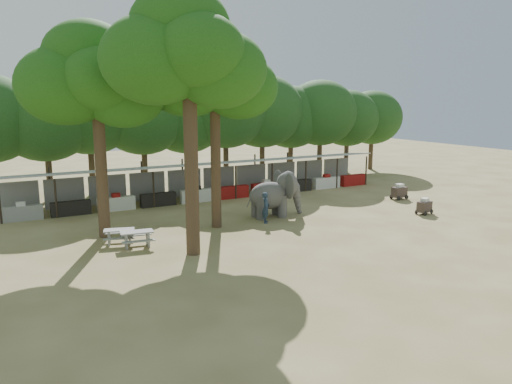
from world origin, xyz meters
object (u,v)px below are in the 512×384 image
yard_tree_center (184,52)px  picnic_table_near (137,237)px  yard_tree_left (92,78)px  cart_back (399,192)px  yard_tree_back (211,73)px  picnic_table_far (119,234)px  handler (266,208)px  cart_front (424,206)px  elephant (275,194)px

yard_tree_center → picnic_table_near: (-1.88, 2.18, -8.69)m
yard_tree_left → cart_back: yard_tree_left is taller
yard_tree_back → picnic_table_far: size_ratio=6.31×
handler → cart_front: size_ratio=1.54×
yard_tree_back → picnic_table_far: (-5.51, -0.88, -8.05)m
picnic_table_near → cart_back: 19.95m
yard_tree_left → elephant: yard_tree_left is taller
elephant → picnic_table_near: size_ratio=2.07×
picnic_table_near → yard_tree_left: bearing=119.8°
cart_front → cart_back: 4.66m
yard_tree_back → cart_front: 15.63m
elephant → picnic_table_near: bearing=-161.7°
picnic_table_far → cart_back: cart_back is taller
yard_tree_back → yard_tree_center: bearing=-126.9°
yard_tree_back → yard_tree_left: bearing=170.5°
yard_tree_center → yard_tree_back: 5.04m
handler → yard_tree_back: bearing=112.6°
yard_tree_back → handler: 8.26m
handler → cart_front: handler is taller
picnic_table_far → cart_front: (18.43, -2.69, 0.02)m
picnic_table_far → yard_tree_back: bearing=25.1°
yard_tree_left → picnic_table_far: bearing=-75.4°
elephant → cart_back: elephant is taller
yard_tree_center → handler: yard_tree_center is taller
handler → picnic_table_far: 8.58m
picnic_table_near → cart_front: size_ratio=1.50×
picnic_table_near → cart_front: bearing=2.5°
yard_tree_center → picnic_table_far: 9.60m
yard_tree_left → picnic_table_far: size_ratio=6.12×
yard_tree_left → picnic_table_far: 7.95m
yard_tree_center → picnic_table_near: yard_tree_center is taller
yard_tree_center → picnic_table_far: yard_tree_center is taller
yard_tree_left → handler: bearing=-10.7°
picnic_table_near → picnic_table_far: bearing=132.0°
yard_tree_left → cart_front: (18.92, -4.57, -7.70)m
yard_tree_left → handler: size_ratio=6.10×
yard_tree_center → cart_front: bearing=1.6°
yard_tree_back → elephant: (4.38, 0.43, -7.16)m
yard_tree_center → cart_back: yard_tree_center is taller
picnic_table_near → cart_back: cart_back is taller
yard_tree_center → picnic_table_far: bearing=128.8°
yard_tree_left → cart_front: bearing=-13.6°
cart_back → yard_tree_center: bearing=-167.8°
yard_tree_back → cart_back: (14.92, 0.64, -7.99)m
picnic_table_far → yard_tree_center: bearing=-35.2°
handler → picnic_table_near: bearing=133.6°
yard_tree_center → yard_tree_left: bearing=121.0°
yard_tree_center → handler: (6.06, 3.30, -8.30)m
cart_back → yard_tree_left: bearing=176.7°
picnic_table_far → cart_back: bearing=20.3°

